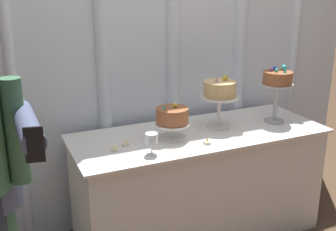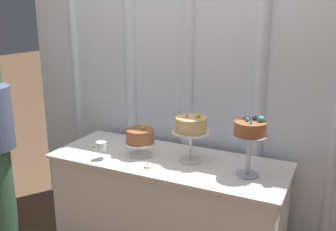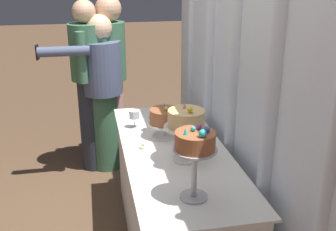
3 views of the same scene
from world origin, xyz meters
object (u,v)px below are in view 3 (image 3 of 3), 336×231
cake_table (174,200)px  tealight_near_right (143,147)px  guest_man_dark_suit (89,80)px  cake_display_center (186,122)px  cake_display_rightmost (195,146)px  wine_glass (134,115)px  tealight_near_left (158,120)px  guest_girl_blue_dress (102,89)px  cake_display_leftmost (165,118)px  tealight_far_left (150,116)px  guest_man_pink_jacket (111,72)px

cake_table → tealight_near_right: bearing=-105.3°
guest_man_dark_suit → tealight_near_right: bearing=13.9°
cake_display_center → cake_display_rightmost: cake_display_rightmost is taller
wine_glass → tealight_near_right: (0.37, 0.01, -0.09)m
cake_table → tealight_near_left: bearing=-177.8°
tealight_near_left → guest_girl_blue_dress: 0.89m
cake_display_leftmost → guest_girl_blue_dress: (-1.12, -0.38, -0.10)m
tealight_far_left → guest_girl_blue_dress: bearing=-154.9°
cake_display_rightmost → tealight_near_left: 1.14m
cake_display_center → tealight_far_left: bearing=-172.7°
tealight_near_right → guest_girl_blue_dress: (-1.27, -0.21, 0.03)m
guest_man_pink_jacket → tealight_far_left: bearing=15.6°
wine_glass → tealight_far_left: wine_glass is taller
cake_display_leftmost → tealight_near_right: bearing=-47.7°
guest_man_pink_jacket → guest_man_dark_suit: (0.11, -0.22, -0.04)m
cake_table → wine_glass: (-0.43, -0.21, 0.48)m
cake_display_rightmost → guest_girl_blue_dress: bearing=-168.8°
guest_man_dark_suit → guest_man_pink_jacket: bearing=116.3°
cake_display_leftmost → wine_glass: size_ratio=1.78×
tealight_far_left → guest_man_pink_jacket: size_ratio=0.03×
wine_glass → tealight_near_left: bearing=117.1°
tealight_far_left → tealight_near_left: tealight_near_left is taller
cake_display_leftmost → guest_man_pink_jacket: bearing=-167.4°
tealight_far_left → tealight_near_right: bearing=-13.5°
cake_display_leftmost → cake_display_center: 0.39m
cake_display_leftmost → guest_man_pink_jacket: 1.27m
cake_table → guest_man_pink_jacket: 1.58m
cake_table → tealight_near_right: (-0.05, -0.20, 0.39)m
guest_man_pink_jacket → cake_table: bearing=11.8°
tealight_far_left → guest_man_dark_suit: size_ratio=0.03×
cake_display_center → tealight_near_right: 0.40m
cake_display_rightmost → guest_girl_blue_dress: (-1.91, -0.38, -0.25)m
wine_glass → tealight_near_right: size_ratio=2.53×
tealight_far_left → cake_display_rightmost: bearing=1.9°
tealight_near_left → guest_man_pink_jacket: 0.99m
cake_display_leftmost → tealight_near_right: size_ratio=4.50×
cake_display_center → tealight_near_left: size_ratio=8.06×
cake_display_rightmost → guest_girl_blue_dress: guest_girl_blue_dress is taller
cake_display_center → tealight_near_right: (-0.22, -0.23, -0.24)m
cake_table → cake_display_leftmost: (-0.21, -0.03, 0.52)m
cake_display_center → tealight_near_right: size_ratio=7.04×
cake_table → cake_display_rightmost: size_ratio=4.23×
cake_display_leftmost → wine_glass: 0.28m
wine_glass → guest_man_dark_suit: bearing=-161.4°
cake_display_leftmost → wine_glass: (-0.21, -0.18, -0.04)m
cake_table → wine_glass: wine_glass is taller
cake_display_center → tealight_near_left: bearing=-175.6°
cake_table → cake_display_center: (0.16, 0.03, 0.63)m
cake_display_center → guest_man_pink_jacket: bearing=-168.3°
cake_table → guest_man_dark_suit: size_ratio=1.06×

